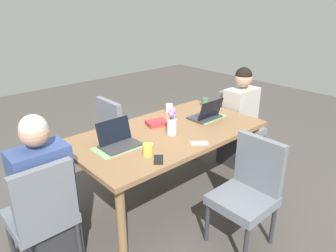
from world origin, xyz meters
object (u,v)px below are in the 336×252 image
object	(u,v)px
person_head_right_left_near	(239,123)
chair_head_left_left_mid	(42,211)
person_head_left_left_mid	(46,200)
coffee_mug_centre_left	(169,108)
phone_silver	(199,143)
chair_head_right_left_near	(237,122)
dining_table	(168,139)
phone_black	(159,160)
book_red_cover	(157,123)
chair_far_left_far	(119,132)
laptop_head_left_left_mid	(118,141)
flower_vase	(172,121)
chair_near_right_near	(249,188)
coffee_mug_near_left	(205,102)
coffee_mug_near_right	(148,150)
laptop_head_right_left_near	(206,115)

from	to	relation	value
person_head_right_left_near	chair_head_left_left_mid	world-z (taller)	person_head_right_left_near
person_head_left_left_mid	coffee_mug_centre_left	world-z (taller)	person_head_left_left_mid
phone_silver	chair_head_right_left_near	bearing A→B (deg)	-119.18
dining_table	person_head_right_left_near	xyz separation A→B (m)	(1.15, 0.01, -0.15)
phone_black	person_head_right_left_near	bearing A→B (deg)	-35.27
book_red_cover	phone_black	bearing A→B (deg)	-115.97
dining_table	coffee_mug_centre_left	distance (m)	0.53
person_head_left_left_mid	phone_black	world-z (taller)	person_head_left_left_mid
chair_far_left_far	book_red_cover	distance (m)	0.66
chair_head_left_left_mid	laptop_head_left_left_mid	xyz separation A→B (m)	(0.72, 0.08, 0.30)
chair_head_right_left_near	phone_silver	world-z (taller)	chair_head_right_left_near
chair_head_right_left_near	phone_black	size ratio (longest dim) A/B	6.00
flower_vase	phone_silver	world-z (taller)	flower_vase
dining_table	laptop_head_left_left_mid	bearing A→B (deg)	175.30
chair_near_right_near	coffee_mug_near_left	size ratio (longest dim) A/B	9.61
coffee_mug_near_right	book_red_cover	distance (m)	0.65
chair_head_left_left_mid	coffee_mug_near_left	distance (m)	2.09
coffee_mug_near_right	coffee_mug_centre_left	size ratio (longest dim) A/B	1.00
person_head_right_left_near	phone_silver	xyz separation A→B (m)	(-1.14, -0.39, 0.23)
person_head_left_left_mid	flower_vase	world-z (taller)	person_head_left_left_mid
chair_far_left_far	coffee_mug_centre_left	distance (m)	0.64
phone_black	phone_silver	xyz separation A→B (m)	(0.45, -0.01, 0.00)
coffee_mug_centre_left	phone_silver	distance (m)	0.83
person_head_right_left_near	chair_near_right_near	world-z (taller)	person_head_right_left_near
laptop_head_left_left_mid	person_head_right_left_near	bearing A→B (deg)	-1.19
book_red_cover	coffee_mug_near_right	bearing A→B (deg)	-123.19
laptop_head_left_left_mid	book_red_cover	xyz separation A→B (m)	(0.54, 0.14, -0.02)
laptop_head_right_left_near	phone_black	world-z (taller)	laptop_head_right_left_near
chair_head_left_left_mid	chair_far_left_far	size ratio (longest dim) A/B	1.00
laptop_head_right_left_near	laptop_head_left_left_mid	size ratio (longest dim) A/B	1.00
phone_silver	phone_black	bearing A→B (deg)	38.80
chair_near_right_near	person_head_left_left_mid	bearing A→B (deg)	145.44
chair_far_left_far	book_red_cover	bearing A→B (deg)	-84.54
chair_head_right_left_near	flower_vase	bearing A→B (deg)	-172.63
laptop_head_left_left_mid	coffee_mug_centre_left	world-z (taller)	laptop_head_left_left_mid
dining_table	coffee_mug_near_left	distance (m)	0.86
flower_vase	book_red_cover	bearing A→B (deg)	79.94
chair_head_left_left_mid	chair_near_right_near	bearing A→B (deg)	-31.09
person_head_left_left_mid	laptop_head_left_left_mid	xyz separation A→B (m)	(0.66, 0.00, 0.27)
flower_vase	coffee_mug_centre_left	bearing A→B (deg)	49.89
coffee_mug_centre_left	chair_head_left_left_mid	bearing A→B (deg)	-165.70
flower_vase	coffee_mug_centre_left	distance (m)	0.59
coffee_mug_centre_left	laptop_head_left_left_mid	bearing A→B (deg)	-159.44
coffee_mug_near_right	person_head_right_left_near	bearing A→B (deg)	9.45
laptop_head_right_left_near	chair_near_right_near	bearing A→B (deg)	-115.90
chair_near_right_near	phone_black	distance (m)	0.77
chair_head_right_left_near	chair_far_left_far	bearing A→B (deg)	150.66
chair_head_left_left_mid	chair_near_right_near	xyz separation A→B (m)	(1.35, -0.81, 0.00)
person_head_right_left_near	phone_silver	size ratio (longest dim) A/B	7.97
flower_vase	phone_black	xyz separation A→B (m)	(-0.41, -0.30, -0.12)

